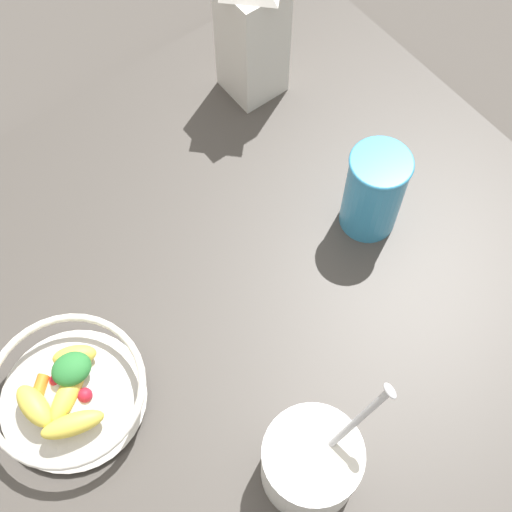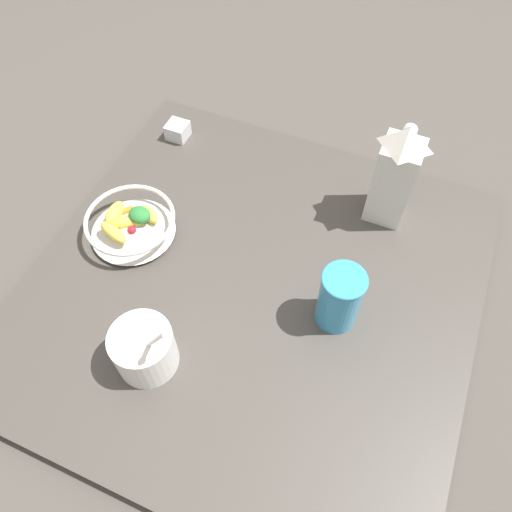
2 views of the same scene
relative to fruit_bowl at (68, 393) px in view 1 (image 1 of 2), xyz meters
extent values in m
plane|color=#4C4742|center=(-0.30, 0.02, -0.07)|extent=(6.00, 6.00, 0.00)
cube|color=#47423D|center=(-0.30, 0.02, -0.05)|extent=(0.92, 0.92, 0.03)
cylinder|color=silver|center=(0.00, 0.00, -0.03)|extent=(0.10, 0.10, 0.01)
cone|color=silver|center=(0.00, 0.00, 0.00)|extent=(0.19, 0.19, 0.04)
torus|color=silver|center=(0.00, 0.00, 0.02)|extent=(0.20, 0.20, 0.01)
ellipsoid|color=#EFD64C|center=(0.02, 0.04, 0.01)|extent=(0.08, 0.05, 0.03)
ellipsoid|color=#EFD64C|center=(0.04, -0.01, 0.01)|extent=(0.04, 0.07, 0.03)
ellipsoid|color=#EFD64C|center=(0.00, 0.01, 0.01)|extent=(0.08, 0.06, 0.03)
ellipsoid|color=#EFD64C|center=(-0.03, -0.03, 0.01)|extent=(0.06, 0.05, 0.03)
cylinder|color=orange|center=(0.03, -0.02, 0.01)|extent=(0.04, 0.04, 0.02)
sphere|color=red|center=(0.00, -0.02, 0.01)|extent=(0.02, 0.02, 0.02)
sphere|color=red|center=(0.01, 0.01, 0.01)|extent=(0.02, 0.02, 0.02)
sphere|color=red|center=(-0.02, 0.02, 0.01)|extent=(0.02, 0.02, 0.02)
sphere|color=red|center=(-0.01, -0.01, 0.01)|extent=(0.02, 0.02, 0.02)
ellipsoid|color=#2D7F38|center=(-0.02, -0.01, 0.02)|extent=(0.06, 0.05, 0.03)
cube|color=silver|center=(-0.51, -0.28, 0.07)|extent=(0.08, 0.08, 0.21)
cylinder|color=white|center=(-0.18, 0.25, 0.01)|extent=(0.12, 0.12, 0.10)
cylinder|color=white|center=(-0.18, 0.25, 0.05)|extent=(0.11, 0.11, 0.02)
cylinder|color=silver|center=(-0.22, 0.26, 0.10)|extent=(0.09, 0.02, 0.16)
ellipsoid|color=silver|center=(-0.26, 0.27, 0.17)|extent=(0.02, 0.02, 0.01)
cylinder|color=#3893C6|center=(-0.49, 0.02, 0.04)|extent=(0.08, 0.08, 0.15)
torus|color=#3893C6|center=(-0.49, 0.02, 0.11)|extent=(0.09, 0.09, 0.01)
camera|label=1|loc=(-0.03, 0.36, 0.87)|focal=50.00mm
camera|label=2|loc=(-0.52, 0.52, 0.87)|focal=35.00mm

